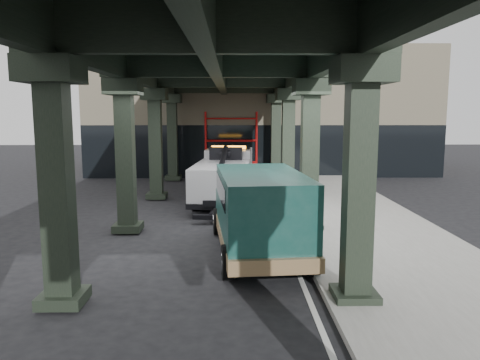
{
  "coord_description": "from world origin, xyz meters",
  "views": [
    {
      "loc": [
        0.08,
        -13.2,
        3.94
      ],
      "look_at": [
        0.33,
        2.33,
        1.7
      ],
      "focal_mm": 35.0,
      "sensor_mm": 36.0,
      "label": 1
    }
  ],
  "objects": [
    {
      "name": "tow_truck",
      "position": [
        -0.24,
        7.47,
        1.22
      ],
      "size": [
        2.78,
        7.78,
        2.5
      ],
      "rotation": [
        0.0,
        0.0,
        -0.09
      ],
      "color": "black",
      "rests_on": "ground"
    },
    {
      "name": "ground",
      "position": [
        0.0,
        0.0,
        0.0
      ],
      "size": [
        90.0,
        90.0,
        0.0
      ],
      "primitive_type": "plane",
      "color": "black",
      "rests_on": "ground"
    },
    {
      "name": "building",
      "position": [
        2.0,
        20.0,
        4.0
      ],
      "size": [
        22.0,
        10.0,
        8.0
      ],
      "primitive_type": "cube",
      "color": "#C6B793",
      "rests_on": "ground"
    },
    {
      "name": "lane_stripe",
      "position": [
        1.7,
        2.0,
        0.01
      ],
      "size": [
        0.12,
        38.0,
        0.01
      ],
      "primitive_type": "cube",
      "color": "silver",
      "rests_on": "ground"
    },
    {
      "name": "viaduct",
      "position": [
        -0.4,
        2.0,
        5.46
      ],
      "size": [
        7.4,
        32.0,
        6.4
      ],
      "color": "black",
      "rests_on": "ground"
    },
    {
      "name": "scaffolding",
      "position": [
        0.0,
        14.64,
        2.11
      ],
      "size": [
        3.08,
        0.88,
        4.0
      ],
      "color": "#B00E0E",
      "rests_on": "ground"
    },
    {
      "name": "towed_van",
      "position": [
        0.81,
        -0.57,
        1.27
      ],
      "size": [
        2.75,
        5.98,
        2.36
      ],
      "rotation": [
        0.0,
        0.0,
        0.09
      ],
      "color": "#113D37",
      "rests_on": "ground"
    },
    {
      "name": "sidewalk",
      "position": [
        4.5,
        2.0,
        0.07
      ],
      "size": [
        5.0,
        40.0,
        0.15
      ],
      "primitive_type": "cube",
      "color": "gray",
      "rests_on": "ground"
    }
  ]
}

